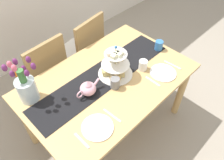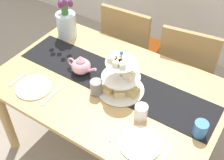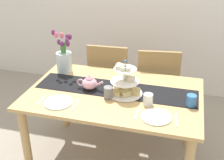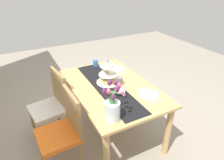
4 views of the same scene
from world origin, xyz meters
The scene contains 17 objects.
ground_plane centered at (0.00, 0.00, 0.00)m, with size 8.00×8.00×0.00m, color gray.
dining_table centered at (0.00, 0.00, 0.62)m, with size 1.46×0.93×0.72m.
chair_left centered at (-0.24, 0.69, 0.50)m, with size 0.44×0.44×0.91m.
chair_right centered at (0.29, 0.70, 0.50)m, with size 0.48×0.48×0.91m.
table_runner centered at (0.00, 0.06, 0.72)m, with size 1.39×0.31×0.00m, color black.
tiered_cake_stand centered at (0.09, 0.00, 0.81)m, with size 0.30×0.30×0.30m.
teapot centered at (-0.22, 0.00, 0.78)m, with size 0.24×0.13×0.14m.
tulip_vase centered at (-0.57, 0.29, 0.86)m, with size 0.20×0.18×0.42m.
dinner_plate_left centered at (-0.38, -0.29, 0.73)m, with size 0.23×0.23×0.01m, color white.
fork_left centered at (-0.53, -0.29, 0.73)m, with size 0.02×0.15×0.01m, color silver.
knife_left centered at (-0.24, -0.29, 0.73)m, with size 0.01×0.17×0.01m, color silver.
dinner_plate_right centered at (0.39, -0.29, 0.73)m, with size 0.23×0.23×0.01m, color white.
fork_right centered at (0.25, -0.29, 0.73)m, with size 0.02×0.15×0.01m, color silver.
knife_right centered at (0.54, -0.29, 0.73)m, with size 0.01×0.17×0.01m, color silver.
mug_grey centered at (-0.02, -0.10, 0.77)m, with size 0.08×0.08×0.10m, color slate.
mug_white_text centered at (0.31, -0.13, 0.77)m, with size 0.08×0.08×0.10m, color white.
mug_orange centered at (0.63, -0.06, 0.77)m, with size 0.08×0.08×0.10m, color #3370B7.
Camera 3 is at (0.55, -2.09, 1.91)m, focal length 46.71 mm.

